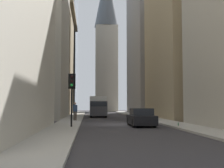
{
  "coord_description": "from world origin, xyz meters",
  "views": [
    {
      "loc": [
        -25.92,
        2.77,
        1.7
      ],
      "look_at": [
        13.57,
        -0.37,
        4.42
      ],
      "focal_mm": 48.28,
      "sensor_mm": 36.0,
      "label": 1
    }
  ],
  "objects_px": {
    "delivery_truck": "(98,106)",
    "pedestrian": "(75,110)",
    "discarded_bottle": "(178,124)",
    "sedan_black": "(141,118)",
    "traffic_light_foreground": "(72,87)"
  },
  "relations": [
    {
      "from": "sedan_black",
      "to": "pedestrian",
      "type": "relative_size",
      "value": 2.39
    },
    {
      "from": "pedestrian",
      "to": "discarded_bottle",
      "type": "xyz_separation_m",
      "value": [
        -8.15,
        -7.99,
        -0.88
      ]
    },
    {
      "from": "sedan_black",
      "to": "delivery_truck",
      "type": "bearing_deg",
      "value": 8.65
    },
    {
      "from": "sedan_black",
      "to": "discarded_bottle",
      "type": "bearing_deg",
      "value": -119.99
    },
    {
      "from": "sedan_black",
      "to": "traffic_light_foreground",
      "type": "relative_size",
      "value": 1.13
    },
    {
      "from": "delivery_truck",
      "to": "discarded_bottle",
      "type": "xyz_separation_m",
      "value": [
        -19.87,
        -5.34,
        -1.21
      ]
    },
    {
      "from": "delivery_truck",
      "to": "traffic_light_foreground",
      "type": "height_order",
      "value": "traffic_light_foreground"
    },
    {
      "from": "delivery_truck",
      "to": "discarded_bottle",
      "type": "bearing_deg",
      "value": -164.96
    },
    {
      "from": "pedestrian",
      "to": "discarded_bottle",
      "type": "height_order",
      "value": "pedestrian"
    },
    {
      "from": "delivery_truck",
      "to": "discarded_bottle",
      "type": "height_order",
      "value": "delivery_truck"
    },
    {
      "from": "delivery_truck",
      "to": "pedestrian",
      "type": "xyz_separation_m",
      "value": [
        -11.72,
        2.65,
        -0.34
      ]
    },
    {
      "from": "traffic_light_foreground",
      "to": "pedestrian",
      "type": "distance_m",
      "value": 8.8
    },
    {
      "from": "sedan_black",
      "to": "discarded_bottle",
      "type": "distance_m",
      "value": 2.96
    },
    {
      "from": "sedan_black",
      "to": "discarded_bottle",
      "type": "height_order",
      "value": "sedan_black"
    },
    {
      "from": "delivery_truck",
      "to": "pedestrian",
      "type": "height_order",
      "value": "delivery_truck"
    }
  ]
}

